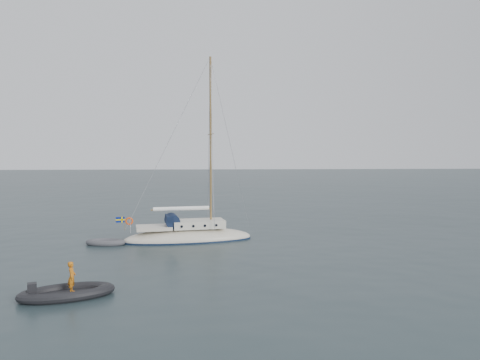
{
  "coord_description": "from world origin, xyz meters",
  "views": [
    {
      "loc": [
        -1.53,
        -31.52,
        6.27
      ],
      "look_at": [
        0.68,
        0.0,
        4.46
      ],
      "focal_mm": 35.0,
      "sensor_mm": 36.0,
      "label": 1
    }
  ],
  "objects": [
    {
      "name": "sailboat",
      "position": [
        -2.88,
        1.83,
        1.04
      ],
      "size": [
        9.64,
        2.89,
        13.73
      ],
      "rotation": [
        0.0,
        0.0,
        0.17
      ],
      "color": "beige",
      "rests_on": "ground"
    },
    {
      "name": "ground",
      "position": [
        0.0,
        0.0,
        0.0
      ],
      "size": [
        300.0,
        300.0,
        0.0
      ],
      "primitive_type": "plane",
      "color": "black",
      "rests_on": "ground"
    },
    {
      "name": "rib",
      "position": [
        -7.66,
        -11.05,
        0.25
      ],
      "size": [
        4.1,
        1.86,
        1.58
      ],
      "rotation": [
        0.0,
        0.0,
        0.35
      ],
      "color": "black",
      "rests_on": "ground"
    },
    {
      "name": "dinghy",
      "position": [
        -8.5,
        0.71,
        0.17
      ],
      "size": [
        2.75,
        1.24,
        0.39
      ],
      "rotation": [
        0.0,
        0.0,
        -0.12
      ],
      "color": "#454549",
      "rests_on": "ground"
    }
  ]
}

